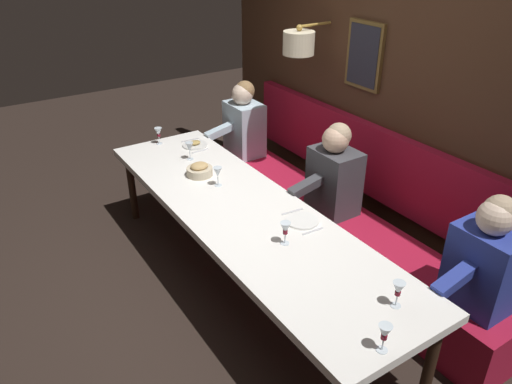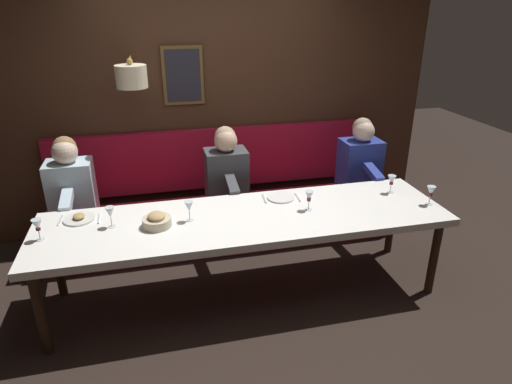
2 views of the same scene
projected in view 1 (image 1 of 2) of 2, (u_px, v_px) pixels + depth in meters
name	position (u px, v px, depth m)	size (l,w,h in m)	color
ground_plane	(245.00, 287.00, 4.02)	(12.00, 12.00, 0.00)	black
dining_table	(244.00, 216.00, 3.69)	(0.90, 3.26, 0.74)	white
banquette_bench	(330.00, 232.00, 4.34)	(0.52, 3.46, 0.45)	maroon
back_wall_panel	(391.00, 96.00, 4.07)	(0.59, 4.66, 2.90)	#422819
diner_nearest	(486.00, 258.00, 3.01)	(0.60, 0.40, 0.79)	#283893
diner_near	(334.00, 172.00, 4.05)	(0.60, 0.40, 0.79)	#3D3D42
diner_middle	(244.00, 121.00, 5.10)	(0.60, 0.40, 0.79)	silver
place_setting_0	(302.00, 221.00, 3.52)	(0.24, 0.32, 0.01)	white
place_setting_1	(195.00, 144.00, 4.72)	(0.24, 0.31, 0.05)	silver
wine_glass_0	(189.00, 147.00, 4.40)	(0.07, 0.07, 0.16)	silver
wine_glass_1	(218.00, 173.00, 3.95)	(0.07, 0.07, 0.16)	silver
wine_glass_2	(158.00, 133.00, 4.71)	(0.07, 0.07, 0.16)	silver
wine_glass_3	(398.00, 290.00, 2.69)	(0.07, 0.07, 0.16)	silver
wine_glass_4	(385.00, 333.00, 2.40)	(0.07, 0.07, 0.16)	silver
wine_glass_5	(285.00, 229.00, 3.22)	(0.07, 0.07, 0.16)	silver
bread_bowl	(200.00, 170.00, 4.15)	(0.22, 0.22, 0.12)	beige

